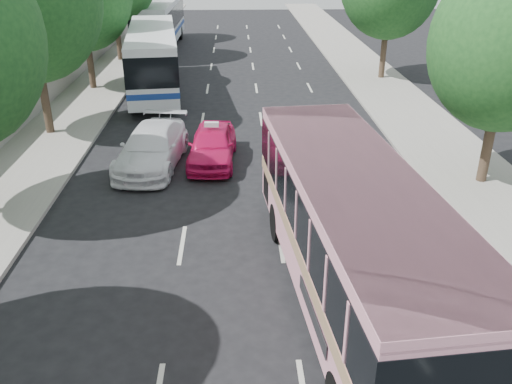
{
  "coord_description": "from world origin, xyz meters",
  "views": [
    {
      "loc": [
        -0.26,
        -9.79,
        8.23
      ],
      "look_at": [
        0.29,
        4.18,
        1.6
      ],
      "focal_mm": 38.0,
      "sensor_mm": 36.0,
      "label": 1
    }
  ],
  "objects_px": {
    "pink_bus": "(353,225)",
    "tour_coach_front": "(153,55)",
    "pink_taxi": "(212,145)",
    "tour_coach_rear": "(160,20)",
    "white_pickup": "(152,147)"
  },
  "relations": [
    {
      "from": "pink_bus",
      "to": "tour_coach_front",
      "type": "distance_m",
      "value": 21.59
    },
    {
      "from": "pink_bus",
      "to": "pink_taxi",
      "type": "distance_m",
      "value": 10.06
    },
    {
      "from": "tour_coach_rear",
      "to": "pink_bus",
      "type": "bearing_deg",
      "value": -75.03
    },
    {
      "from": "pink_taxi",
      "to": "pink_bus",
      "type": "bearing_deg",
      "value": -65.46
    },
    {
      "from": "pink_bus",
      "to": "white_pickup",
      "type": "xyz_separation_m",
      "value": [
        -5.96,
        9.03,
        -1.37
      ]
    },
    {
      "from": "pink_bus",
      "to": "pink_taxi",
      "type": "relative_size",
      "value": 2.51
    },
    {
      "from": "pink_taxi",
      "to": "tour_coach_rear",
      "type": "bearing_deg",
      "value": 104.55
    },
    {
      "from": "pink_taxi",
      "to": "tour_coach_front",
      "type": "xyz_separation_m",
      "value": [
        -3.68,
        11.04,
        1.38
      ]
    },
    {
      "from": "white_pickup",
      "to": "tour_coach_rear",
      "type": "relative_size",
      "value": 0.43
    },
    {
      "from": "pink_bus",
      "to": "pink_taxi",
      "type": "height_order",
      "value": "pink_bus"
    },
    {
      "from": "pink_bus",
      "to": "tour_coach_front",
      "type": "xyz_separation_m",
      "value": [
        -7.31,
        20.32,
        -0.02
      ]
    },
    {
      "from": "tour_coach_front",
      "to": "tour_coach_rear",
      "type": "height_order",
      "value": "tour_coach_rear"
    },
    {
      "from": "white_pickup",
      "to": "tour_coach_rear",
      "type": "xyz_separation_m",
      "value": [
        -2.63,
        24.94,
        1.43
      ]
    },
    {
      "from": "white_pickup",
      "to": "tour_coach_front",
      "type": "height_order",
      "value": "tour_coach_front"
    },
    {
      "from": "tour_coach_rear",
      "to": "pink_taxi",
      "type": "bearing_deg",
      "value": -77.86
    }
  ]
}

